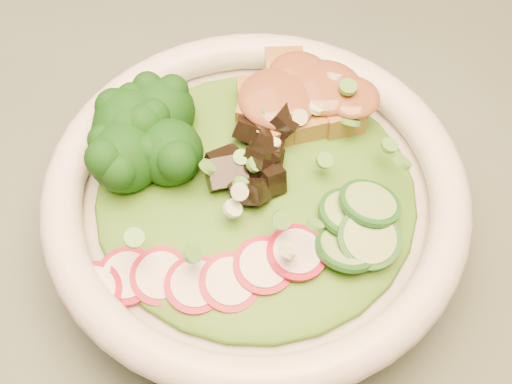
{
  "coord_description": "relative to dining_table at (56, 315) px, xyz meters",
  "views": [
    {
      "loc": [
        0.15,
        -0.27,
        1.21
      ],
      "look_at": [
        0.17,
        -0.01,
        0.81
      ],
      "focal_mm": 50.0,
      "sensor_mm": 36.0,
      "label": 1
    }
  ],
  "objects": [
    {
      "name": "dining_table",
      "position": [
        0.0,
        0.0,
        0.0
      ],
      "size": [
        1.2,
        0.8,
        0.75
      ],
      "color": "black",
      "rests_on": "ground"
    },
    {
      "name": "radish_slices",
      "position": [
        0.14,
        -0.07,
        0.18
      ],
      "size": [
        0.12,
        0.05,
        0.02
      ],
      "primitive_type": null,
      "rotation": [
        0.0,
        0.0,
        -0.08
      ],
      "color": "maroon",
      "rests_on": "salad_bowl"
    },
    {
      "name": "cucumber_slices",
      "position": [
        0.23,
        -0.04,
        0.19
      ],
      "size": [
        0.08,
        0.08,
        0.04
      ],
      "primitive_type": null,
      "rotation": [
        0.0,
        0.0,
        -0.08
      ],
      "color": "#82AD60",
      "rests_on": "salad_bowl"
    },
    {
      "name": "lettuce_bed",
      "position": [
        0.17,
        -0.01,
        0.18
      ],
      "size": [
        0.21,
        0.21,
        0.03
      ],
      "primitive_type": "ellipsoid",
      "color": "#255712",
      "rests_on": "salad_bowl"
    },
    {
      "name": "tofu_cubes",
      "position": [
        0.21,
        0.05,
        0.19
      ],
      "size": [
        0.1,
        0.07,
        0.04
      ],
      "primitive_type": null,
      "rotation": [
        0.0,
        0.0,
        -0.08
      ],
      "color": "olive",
      "rests_on": "salad_bowl"
    },
    {
      "name": "mushroom_heap",
      "position": [
        0.18,
        0.0,
        0.19
      ],
      "size": [
        0.08,
        0.08,
        0.04
      ],
      "primitive_type": null,
      "rotation": [
        0.0,
        0.0,
        -0.08
      ],
      "color": "black",
      "rests_on": "salad_bowl"
    },
    {
      "name": "peanut_sauce",
      "position": [
        0.21,
        0.05,
        0.2
      ],
      "size": [
        0.07,
        0.06,
        0.02
      ],
      "primitive_type": "ellipsoid",
      "color": "brown",
      "rests_on": "tofu_cubes"
    },
    {
      "name": "scallion_garnish",
      "position": [
        0.17,
        -0.01,
        0.2
      ],
      "size": [
        0.2,
        0.2,
        0.03
      ],
      "primitive_type": null,
      "color": "#4F9835",
      "rests_on": "salad_bowl"
    },
    {
      "name": "salad_bowl",
      "position": [
        0.17,
        -0.01,
        0.16
      ],
      "size": [
        0.28,
        0.28,
        0.08
      ],
      "rotation": [
        0.0,
        0.0,
        -0.08
      ],
      "color": "silver",
      "rests_on": "dining_table"
    },
    {
      "name": "broccoli_florets",
      "position": [
        0.11,
        0.02,
        0.19
      ],
      "size": [
        0.09,
        0.08,
        0.05
      ],
      "primitive_type": null,
      "rotation": [
        0.0,
        0.0,
        -0.08
      ],
      "color": "black",
      "rests_on": "salad_bowl"
    }
  ]
}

